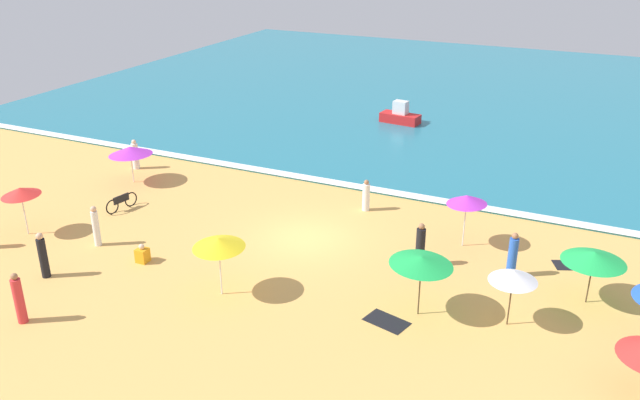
# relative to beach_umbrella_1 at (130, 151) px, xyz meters

# --- Properties ---
(ground_plane) EXTENTS (60.00, 60.00, 0.00)m
(ground_plane) POSITION_rel_beach_umbrella_1_xyz_m (11.09, -2.13, -1.74)
(ground_plane) COLOR #E0A856
(ocean_water) EXTENTS (60.00, 44.00, 0.10)m
(ocean_water) POSITION_rel_beach_umbrella_1_xyz_m (11.09, 25.87, -1.69)
(ocean_water) COLOR teal
(ocean_water) RESTS_ON ground_plane
(wave_breaker_foam) EXTENTS (57.00, 0.70, 0.01)m
(wave_breaker_foam) POSITION_rel_beach_umbrella_1_xyz_m (11.09, 4.17, -1.64)
(wave_breaker_foam) COLOR white
(wave_breaker_foam) RESTS_ON ocean_water
(beach_umbrella_1) EXTENTS (2.88, 2.87, 2.00)m
(beach_umbrella_1) POSITION_rel_beach_umbrella_1_xyz_m (0.00, 0.00, 0.00)
(beach_umbrella_1) COLOR silver
(beach_umbrella_1) RESTS_ON ground_plane
(beach_umbrella_2) EXTENTS (2.17, 2.18, 2.32)m
(beach_umbrella_2) POSITION_rel_beach_umbrella_1_xyz_m (10.32, -7.54, 0.37)
(beach_umbrella_2) COLOR silver
(beach_umbrella_2) RESTS_ON ground_plane
(beach_umbrella_3) EXTENTS (2.53, 2.52, 2.31)m
(beach_umbrella_3) POSITION_rel_beach_umbrella_1_xyz_m (17.28, -5.77, 0.36)
(beach_umbrella_3) COLOR #4C3823
(beach_umbrella_3) RESTS_ON ground_plane
(beach_umbrella_5) EXTENTS (2.29, 2.28, 2.10)m
(beach_umbrella_5) POSITION_rel_beach_umbrella_1_xyz_m (20.23, -5.10, 0.15)
(beach_umbrella_5) COLOR #4C3823
(beach_umbrella_5) RESTS_ON ground_plane
(beach_umbrella_6) EXTENTS (1.92, 1.90, 2.36)m
(beach_umbrella_6) POSITION_rel_beach_umbrella_1_xyz_m (17.44, 0.07, 0.38)
(beach_umbrella_6) COLOR silver
(beach_umbrella_6) RESTS_ON ground_plane
(beach_umbrella_7) EXTENTS (2.45, 2.45, 2.05)m
(beach_umbrella_7) POSITION_rel_beach_umbrella_1_xyz_m (22.56, -2.46, 0.10)
(beach_umbrella_7) COLOR #4C3823
(beach_umbrella_7) RESTS_ON ground_plane
(beach_umbrella_8) EXTENTS (2.31, 2.32, 2.23)m
(beach_umbrella_8) POSITION_rel_beach_umbrella_1_xyz_m (-0.14, -6.87, 0.26)
(beach_umbrella_8) COLOR silver
(beach_umbrella_8) RESTS_ON ground_plane
(parked_bicycle) EXTENTS (0.38, 1.80, 0.76)m
(parked_bicycle) POSITION_rel_beach_umbrella_1_xyz_m (1.84, -3.05, -1.36)
(parked_bicycle) COLOR black
(parked_bicycle) RESTS_ON ground_plane
(beachgoer_0) EXTENTS (0.48, 0.48, 1.85)m
(beachgoer_0) POSITION_rel_beach_umbrella_1_xyz_m (19.73, -1.68, -0.87)
(beachgoer_0) COLOR blue
(beachgoer_0) RESTS_ON ground_plane
(beachgoer_1) EXTENTS (0.36, 0.36, 1.88)m
(beachgoer_1) POSITION_rel_beach_umbrella_1_xyz_m (3.47, -9.32, -0.83)
(beachgoer_1) COLOR black
(beachgoer_1) RESTS_ON ground_plane
(beachgoer_2) EXTENTS (0.51, 0.51, 1.67)m
(beachgoer_2) POSITION_rel_beach_umbrella_1_xyz_m (-1.20, 1.69, -0.96)
(beachgoer_2) COLOR white
(beachgoer_2) RESTS_ON ground_plane
(beachgoer_3) EXTENTS (0.33, 0.33, 1.80)m
(beachgoer_3) POSITION_rel_beach_umbrella_1_xyz_m (3.41, -6.41, -0.86)
(beachgoer_3) COLOR white
(beachgoer_3) RESTS_ON ground_plane
(beachgoer_5) EXTENTS (0.47, 0.47, 0.79)m
(beachgoer_5) POSITION_rel_beach_umbrella_1_xyz_m (6.08, -6.78, -1.42)
(beachgoer_5) COLOR orange
(beachgoer_5) RESTS_ON ground_plane
(beachgoer_6) EXTENTS (0.48, 0.48, 1.54)m
(beachgoer_6) POSITION_rel_beach_umbrella_1_xyz_m (12.38, 1.77, -1.02)
(beachgoer_6) COLOR white
(beachgoer_6) RESTS_ON ground_plane
(beachgoer_7) EXTENTS (0.44, 0.44, 1.90)m
(beachgoer_7) POSITION_rel_beach_umbrella_1_xyz_m (5.12, -11.96, -0.84)
(beachgoer_7) COLOR red
(beachgoer_7) RESTS_ON ground_plane
(beachgoer_8) EXTENTS (0.37, 0.37, 1.85)m
(beachgoer_8) POSITION_rel_beach_umbrella_1_xyz_m (16.28, -2.37, -0.87)
(beachgoer_8) COLOR black
(beachgoer_8) RESTS_ON ground_plane
(beach_towel_0) EXTENTS (1.67, 1.24, 0.01)m
(beach_towel_0) POSITION_rel_beach_umbrella_1_xyz_m (16.45, -6.69, -1.73)
(beach_towel_0) COLOR black
(beach_towel_0) RESTS_ON ground_plane
(beach_towel_1) EXTENTS (1.92, 1.47, 0.01)m
(beach_towel_1) POSITION_rel_beach_umbrella_1_xyz_m (21.97, 0.27, -1.73)
(beach_towel_1) COLOR black
(beach_towel_1) RESTS_ON ground_plane
(small_boat_0) EXTENTS (2.73, 1.38, 1.49)m
(small_boat_0) POSITION_rel_beach_umbrella_1_xyz_m (9.30, 16.00, -1.16)
(small_boat_0) COLOR red
(small_boat_0) RESTS_ON ocean_water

